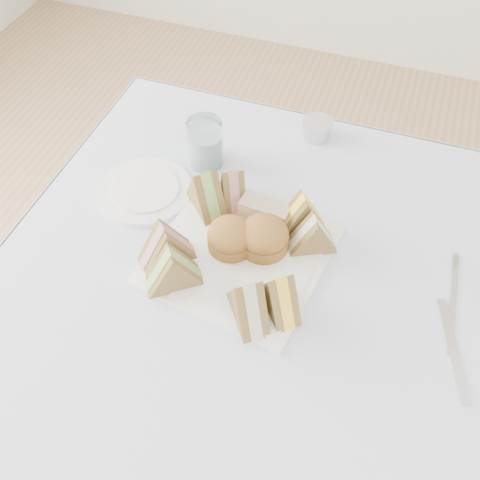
% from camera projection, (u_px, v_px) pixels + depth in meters
% --- Properties ---
extents(floor, '(4.00, 4.00, 0.00)m').
position_uv_depth(floor, '(254.00, 428.00, 1.56)').
color(floor, '#9E7751').
rests_on(floor, ground).
extents(table, '(0.90, 0.90, 0.74)m').
position_uv_depth(table, '(258.00, 374.00, 1.27)').
color(table, brown).
rests_on(table, floor).
extents(tablecloth, '(1.02, 1.02, 0.01)m').
position_uv_depth(tablecloth, '(263.00, 286.00, 0.98)').
color(tablecloth, white).
rests_on(tablecloth, table).
extents(serving_plate, '(0.35, 0.35, 0.01)m').
position_uv_depth(serving_plate, '(240.00, 255.00, 1.01)').
color(serving_plate, white).
rests_on(serving_plate, tablecloth).
extents(sandwich_fl_a, '(0.11, 0.11, 0.09)m').
position_uv_depth(sandwich_fl_a, '(165.00, 243.00, 0.97)').
color(sandwich_fl_a, brown).
rests_on(sandwich_fl_a, serving_plate).
extents(sandwich_fl_b, '(0.11, 0.10, 0.09)m').
position_uv_depth(sandwich_fl_b, '(172.00, 267.00, 0.93)').
color(sandwich_fl_b, brown).
rests_on(sandwich_fl_b, serving_plate).
extents(sandwich_fr_a, '(0.10, 0.11, 0.09)m').
position_uv_depth(sandwich_fr_a, '(279.00, 292.00, 0.90)').
color(sandwich_fr_a, brown).
rests_on(sandwich_fr_a, serving_plate).
extents(sandwich_fr_b, '(0.10, 0.11, 0.09)m').
position_uv_depth(sandwich_fr_b, '(248.00, 300.00, 0.89)').
color(sandwich_fr_b, brown).
rests_on(sandwich_fr_b, serving_plate).
extents(sandwich_bl_a, '(0.11, 0.11, 0.10)m').
position_uv_depth(sandwich_bl_a, '(206.00, 190.00, 1.05)').
color(sandwich_bl_a, brown).
rests_on(sandwich_bl_a, serving_plate).
extents(sandwich_bl_b, '(0.08, 0.10, 0.08)m').
position_uv_depth(sandwich_bl_b, '(233.00, 186.00, 1.06)').
color(sandwich_bl_b, brown).
rests_on(sandwich_bl_b, serving_plate).
extents(sandwich_br_a, '(0.10, 0.08, 0.08)m').
position_uv_depth(sandwich_br_a, '(313.00, 233.00, 0.99)').
color(sandwich_br_a, brown).
rests_on(sandwich_br_a, serving_plate).
extents(sandwich_br_b, '(0.10, 0.09, 0.08)m').
position_uv_depth(sandwich_br_b, '(302.00, 212.00, 1.02)').
color(sandwich_br_b, brown).
rests_on(sandwich_br_b, serving_plate).
extents(scone_left, '(0.09, 0.09, 0.06)m').
position_uv_depth(scone_left, '(231.00, 236.00, 1.00)').
color(scone_left, '#A36333').
rests_on(scone_left, serving_plate).
extents(scone_right, '(0.12, 0.12, 0.06)m').
position_uv_depth(scone_right, '(264.00, 236.00, 0.99)').
color(scone_right, '#A36333').
rests_on(scone_right, serving_plate).
extents(pastry_slice, '(0.10, 0.05, 0.05)m').
position_uv_depth(pastry_slice, '(265.00, 213.00, 1.04)').
color(pastry_slice, '#CDB47D').
rests_on(pastry_slice, serving_plate).
extents(side_plate, '(0.23, 0.23, 0.01)m').
position_uv_depth(side_plate, '(146.00, 191.00, 1.12)').
color(side_plate, white).
rests_on(side_plate, tablecloth).
extents(water_glass, '(0.08, 0.08, 0.11)m').
position_uv_depth(water_glass, '(205.00, 143.00, 1.14)').
color(water_glass, white).
rests_on(water_glass, tablecloth).
extents(tea_strainer, '(0.07, 0.07, 0.04)m').
position_uv_depth(tea_strainer, '(317.00, 130.00, 1.22)').
color(tea_strainer, '#BBBAC2').
rests_on(tea_strainer, tablecloth).
extents(knife, '(0.07, 0.19, 0.00)m').
position_uv_depth(knife, '(453.00, 349.00, 0.90)').
color(knife, '#BBBAC2').
rests_on(knife, tablecloth).
extents(fork, '(0.02, 0.19, 0.00)m').
position_uv_depth(fork, '(453.00, 309.00, 0.94)').
color(fork, '#BBBAC2').
rests_on(fork, tablecloth).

